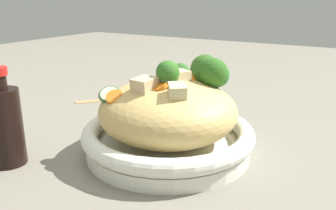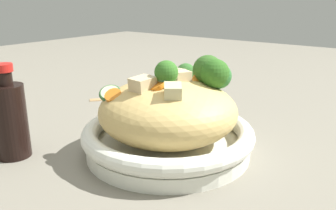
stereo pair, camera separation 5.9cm
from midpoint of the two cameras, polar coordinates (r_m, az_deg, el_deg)
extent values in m
plane|color=slate|center=(0.62, -2.74, -7.65)|extent=(3.00, 3.00, 0.00)
cylinder|color=white|center=(0.61, -2.76, -6.68)|extent=(0.28, 0.28, 0.02)
torus|color=white|center=(0.60, -2.79, -4.46)|extent=(0.29, 0.29, 0.03)
ellipsoid|color=tan|center=(0.59, -2.85, -1.02)|extent=(0.23, 0.23, 0.11)
torus|color=#D9B669|center=(0.59, -3.40, 3.17)|extent=(0.08, 0.08, 0.02)
torus|color=tan|center=(0.61, 0.61, 3.27)|extent=(0.06, 0.06, 0.02)
cone|color=#9CBA74|center=(0.60, 4.49, 2.84)|extent=(0.02, 0.02, 0.02)
sphere|color=#2F6320|center=(0.59, 4.55, 5.22)|extent=(0.06, 0.06, 0.05)
cone|color=#A0BE73|center=(0.62, 3.23, 3.52)|extent=(0.03, 0.03, 0.02)
sphere|color=#336123|center=(0.61, 3.27, 5.75)|extent=(0.07, 0.07, 0.05)
cone|color=#9CC371|center=(0.68, -0.50, 3.46)|extent=(0.03, 0.02, 0.01)
sphere|color=#32652A|center=(0.68, -0.51, 5.13)|extent=(0.05, 0.05, 0.04)
cone|color=#A2C37A|center=(0.61, 5.08, 2.63)|extent=(0.02, 0.02, 0.02)
sphere|color=#306E32|center=(0.60, 5.14, 4.83)|extent=(0.06, 0.06, 0.04)
cone|color=#9AC275|center=(0.56, -3.07, 3.12)|extent=(0.02, 0.02, 0.02)
sphere|color=#346C24|center=(0.55, -3.10, 5.24)|extent=(0.04, 0.04, 0.04)
cylinder|color=orange|center=(0.54, -4.40, 2.99)|extent=(0.04, 0.04, 0.02)
cylinder|color=orange|center=(0.58, -5.24, 4.05)|extent=(0.03, 0.03, 0.02)
cylinder|color=orange|center=(0.61, 2.15, 4.02)|extent=(0.03, 0.03, 0.03)
cylinder|color=orange|center=(0.56, -11.66, 1.24)|extent=(0.03, 0.03, 0.02)
cylinder|color=beige|center=(0.58, -12.24, 1.55)|extent=(0.04, 0.04, 0.02)
torus|color=#315B2F|center=(0.58, -12.24, 1.55)|extent=(0.05, 0.05, 0.02)
cylinder|color=beige|center=(0.56, -2.74, 3.66)|extent=(0.05, 0.05, 0.02)
torus|color=#386135|center=(0.56, -2.74, 3.66)|extent=(0.06, 0.06, 0.02)
cylinder|color=beige|center=(0.58, -6.33, 3.89)|extent=(0.05, 0.05, 0.01)
torus|color=#2F6329|center=(0.58, -6.33, 3.89)|extent=(0.05, 0.05, 0.02)
cube|color=beige|center=(0.55, -6.86, 3.07)|extent=(0.04, 0.04, 0.03)
cube|color=beige|center=(0.52, -1.75, 2.04)|extent=(0.04, 0.04, 0.03)
cube|color=beige|center=(0.60, -2.06, 4.86)|extent=(0.03, 0.03, 0.03)
cube|color=beige|center=(0.59, -0.88, 4.50)|extent=(0.03, 0.04, 0.02)
cylinder|color=black|center=(0.63, -27.33, -3.29)|extent=(0.05, 0.05, 0.12)
cylinder|color=tan|center=(0.94, -9.46, 1.17)|extent=(0.16, 0.18, 0.01)
cylinder|color=tan|center=(0.93, -9.37, 1.01)|extent=(0.16, 0.18, 0.01)
camera|label=1|loc=(0.03, -92.86, -0.90)|focal=37.78mm
camera|label=2|loc=(0.03, 87.14, 0.90)|focal=37.78mm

